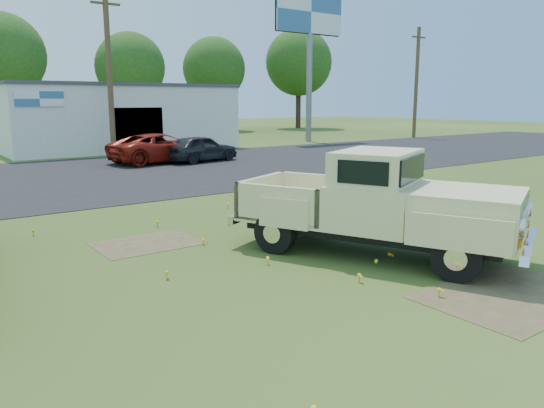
{
  "coord_description": "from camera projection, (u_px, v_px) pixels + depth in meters",
  "views": [
    {
      "loc": [
        -6.5,
        -7.28,
        3.13
      ],
      "look_at": [
        -0.4,
        1.0,
        1.11
      ],
      "focal_mm": 35.0,
      "sensor_mm": 36.0,
      "label": 1
    }
  ],
  "objects": [
    {
      "name": "treeline_g",
      "position": [
        299.0,
        62.0,
        58.96
      ],
      "size": [
        7.36,
        7.36,
        10.95
      ],
      "color": "#362218",
      "rests_on": "ground"
    },
    {
      "name": "ground",
      "position": [
        320.0,
        266.0,
        10.13
      ],
      "size": [
        140.0,
        140.0,
        0.0
      ],
      "primitive_type": "plane",
      "color": "#2F4315",
      "rests_on": "ground"
    },
    {
      "name": "billboard",
      "position": [
        309.0,
        26.0,
        39.12
      ],
      "size": [
        6.1,
        0.45,
        11.05
      ],
      "color": "slate",
      "rests_on": "ground"
    },
    {
      "name": "dirt_patch_a",
      "position": [
        511.0,
        295.0,
        8.63
      ],
      "size": [
        3.0,
        2.0,
        0.01
      ],
      "primitive_type": "cube",
      "color": "brown",
      "rests_on": "ground"
    },
    {
      "name": "utility_pole_mid",
      "position": [
        109.0,
        73.0,
        28.96
      ],
      "size": [
        1.6,
        0.3,
        9.0
      ],
      "color": "#4C3C23",
      "rests_on": "ground"
    },
    {
      "name": "utility_pole_east",
      "position": [
        416.0,
        82.0,
        44.08
      ],
      "size": [
        1.6,
        0.3,
        9.0
      ],
      "color": "#4C3C23",
      "rests_on": "ground"
    },
    {
      "name": "red_pickup",
      "position": [
        161.0,
        148.0,
        26.8
      ],
      "size": [
        5.51,
        2.99,
        1.47
      ],
      "primitive_type": "imported",
      "rotation": [
        0.0,
        0.0,
        1.68
      ],
      "color": "maroon",
      "rests_on": "ground"
    },
    {
      "name": "dirt_patch_b",
      "position": [
        147.0,
        244.0,
        11.73
      ],
      "size": [
        2.2,
        1.6,
        0.01
      ],
      "primitive_type": "cube",
      "color": "brown",
      "rests_on": "ground"
    },
    {
      "name": "treeline_d",
      "position": [
        2.0,
        55.0,
        42.03
      ],
      "size": [
        6.72,
        6.72,
        10.0
      ],
      "color": "#362218",
      "rests_on": "ground"
    },
    {
      "name": "dark_sedan",
      "position": [
        201.0,
        149.0,
        27.17
      ],
      "size": [
        4.23,
        2.29,
        1.37
      ],
      "primitive_type": "imported",
      "rotation": [
        0.0,
        0.0,
        1.75
      ],
      "color": "black",
      "rests_on": "ground"
    },
    {
      "name": "vintage_pickup_truck",
      "position": [
        375.0,
        203.0,
        10.75
      ],
      "size": [
        4.54,
        6.35,
        2.15
      ],
      "primitive_type": null,
      "rotation": [
        0.0,
        0.0,
        0.42
      ],
      "color": "#C6BE84",
      "rests_on": "ground"
    },
    {
      "name": "commercial_building",
      "position": [
        115.0,
        116.0,
        34.55
      ],
      "size": [
        14.2,
        8.2,
        4.15
      ],
      "color": "silver",
      "rests_on": "ground"
    },
    {
      "name": "asphalt_lot",
      "position": [
        80.0,
        177.0,
        21.99
      ],
      "size": [
        90.0,
        14.0,
        0.02
      ],
      "primitive_type": "cube",
      "color": "black",
      "rests_on": "ground"
    },
    {
      "name": "treeline_e",
      "position": [
        130.0,
        67.0,
        46.78
      ],
      "size": [
        6.08,
        6.08,
        9.04
      ],
      "color": "#362218",
      "rests_on": "ground"
    },
    {
      "name": "treeline_f",
      "position": [
        214.0,
        69.0,
        54.51
      ],
      "size": [
        6.4,
        6.4,
        9.52
      ],
      "color": "#362218",
      "rests_on": "ground"
    }
  ]
}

